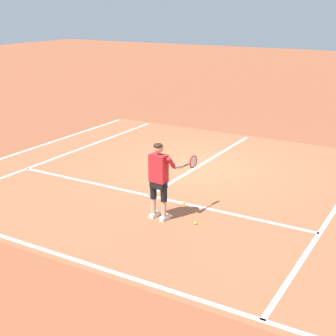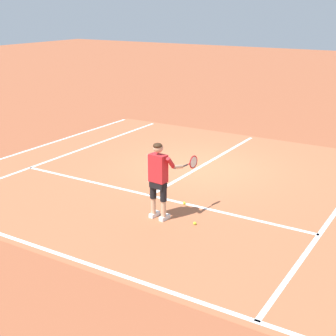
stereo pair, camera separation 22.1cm
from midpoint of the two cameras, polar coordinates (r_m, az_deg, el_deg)
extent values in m
plane|color=#9E5133|center=(14.10, 4.17, 0.09)|extent=(80.00, 80.00, 0.00)
cube|color=#B2603D|center=(13.21, 2.03, -1.14)|extent=(10.98, 10.16, 0.00)
cube|color=white|center=(9.62, -12.71, -9.46)|extent=(10.98, 0.10, 0.01)
cube|color=white|center=(11.99, -1.57, -3.21)|extent=(8.23, 0.10, 0.01)
cube|color=white|center=(14.62, 5.29, 0.76)|extent=(0.10, 6.40, 0.01)
cube|color=white|center=(15.55, -11.28, 1.56)|extent=(0.10, 9.76, 0.01)
cube|color=white|center=(16.48, -14.81, 2.26)|extent=(0.10, 9.76, 0.01)
cube|color=white|center=(10.84, -0.99, -5.43)|extent=(0.14, 0.29, 0.09)
cube|color=white|center=(10.68, 0.20, -5.79)|extent=(0.14, 0.29, 0.09)
cylinder|color=tan|center=(10.72, -1.13, -4.40)|extent=(0.11, 0.11, 0.36)
cylinder|color=black|center=(10.57, -1.14, -2.47)|extent=(0.14, 0.14, 0.41)
cylinder|color=tan|center=(10.56, 0.07, -4.75)|extent=(0.11, 0.11, 0.36)
cylinder|color=black|center=(10.41, 0.07, -2.81)|extent=(0.14, 0.14, 0.41)
cube|color=black|center=(10.44, -0.54, -1.79)|extent=(0.36, 0.23, 0.20)
cube|color=red|center=(10.32, -0.55, -0.02)|extent=(0.40, 0.26, 0.60)
cylinder|color=tan|center=(10.48, -1.59, -0.03)|extent=(0.09, 0.09, 0.62)
cylinder|color=red|center=(10.19, 0.94, 0.62)|extent=(0.11, 0.27, 0.29)
cylinder|color=tan|center=(10.38, 1.80, 0.13)|extent=(0.11, 0.30, 0.14)
sphere|color=tan|center=(10.20, -0.52, 2.36)|extent=(0.21, 0.21, 0.21)
ellipsoid|color=#382314|center=(10.17, -0.59, 2.61)|extent=(0.22, 0.22, 0.12)
cylinder|color=#232326|center=(10.55, 2.55, 0.26)|extent=(0.05, 0.20, 0.03)
cylinder|color=red|center=(10.67, 3.01, 0.46)|extent=(0.03, 0.10, 0.02)
torus|color=red|center=(10.81, 3.56, 0.70)|extent=(0.05, 0.30, 0.30)
cylinder|color=silver|center=(10.81, 3.56, 0.70)|extent=(0.03, 0.25, 0.25)
sphere|color=#CCE02D|center=(10.47, 3.75, -6.44)|extent=(0.07, 0.07, 0.07)
sphere|color=#CCE02D|center=(11.47, 2.46, -4.10)|extent=(0.07, 0.07, 0.07)
camera|label=1|loc=(0.11, -89.41, 0.20)|focal=52.42mm
camera|label=2|loc=(0.11, 90.59, -0.20)|focal=52.42mm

